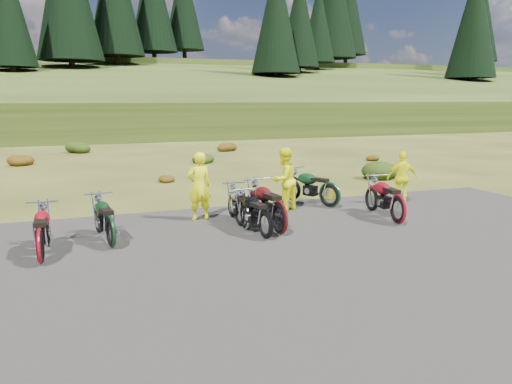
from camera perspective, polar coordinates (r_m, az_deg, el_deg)
name	(u,v)px	position (r m, az deg, el deg)	size (l,w,h in m)	color
ground	(255,243)	(11.54, -0.16, -5.91)	(300.00, 300.00, 0.00)	#363C14
gravel_pad	(290,271)	(9.78, 3.96, -9.02)	(20.00, 12.00, 0.04)	black
hill_slope	(104,127)	(60.58, -16.95, 7.09)	(300.00, 46.00, 3.00)	#283A13
hill_plateau	(86,113)	(120.48, -18.87, 8.53)	(300.00, 90.00, 9.17)	#283A13
conifer_21	(8,8)	(61.30, -26.49, 18.29)	(5.28, 5.28, 14.00)	black
conifer_25	(183,3)	(87.81, -8.31, 20.63)	(6.60, 6.60, 17.00)	black
conifer_26	(276,15)	(65.14, 2.33, 19.55)	(6.16, 6.16, 16.00)	black
conifer_27	(300,19)	(73.08, 5.00, 19.10)	(5.72, 5.72, 15.00)	black
conifer_28	(318,22)	(81.13, 7.13, 18.70)	(5.28, 5.28, 14.00)	black
conifer_29	(334,3)	(89.82, 8.93, 20.59)	(7.92, 7.92, 20.00)	black
conifer_30	(347,7)	(98.00, 10.38, 20.11)	(7.48, 7.48, 19.00)	black
conifer_31	(474,20)	(80.83, 23.67, 17.54)	(7.04, 7.04, 18.00)	black
conifer_32	(476,23)	(89.33, 23.83, 17.24)	(6.60, 6.60, 17.00)	black
conifer_33	(477,26)	(97.83, 23.95, 16.99)	(6.16, 6.16, 16.00)	black
conifer_34	(478,28)	(106.33, 24.06, 16.77)	(5.72, 5.72, 15.00)	black
conifer_35	(479,29)	(114.84, 24.15, 16.59)	(5.28, 5.28, 14.00)	black
conifer_36	(481,19)	(123.66, 24.32, 17.60)	(7.92, 7.92, 20.00)	black
shrub_2	(20,158)	(27.23, -25.38, 3.50)	(1.30, 1.30, 0.77)	#66310C
shrub_3	(79,145)	(32.40, -19.53, 5.04)	(1.56, 1.56, 0.92)	#1E360D
shrub_4	(165,177)	(20.11, -10.40, 1.72)	(0.77, 0.77, 0.45)	#66310C
shrub_5	(202,157)	(25.84, -6.16, 3.96)	(1.03, 1.03, 0.61)	#1E360D
shrub_6	(226,145)	(31.69, -3.46, 5.38)	(1.30, 1.30, 0.77)	#66310C
shrub_7	(382,167)	(21.46, 14.20, 2.76)	(1.56, 1.56, 0.92)	#1E360D
shrub_8	(370,156)	(27.46, 12.91, 3.99)	(0.77, 0.77, 0.45)	#66310C
motorcycle_1	(42,265)	(10.98, -23.28, -7.68)	(2.06, 0.69, 1.08)	maroon
motorcycle_2	(112,249)	(11.59, -16.16, -6.26)	(2.05, 0.68, 1.07)	black
motorcycle_3	(245,230)	(12.68, -1.25, -4.38)	(2.00, 0.67, 1.05)	#B8B8BD
motorcycle_4	(279,235)	(12.23, 2.66, -4.96)	(2.33, 0.78, 1.22)	#4A0C0E
motorcycle_5	(265,240)	(11.84, 1.07, -5.48)	(2.00, 0.67, 1.05)	black
motorcycle_6	(397,225)	(13.73, 15.84, -3.62)	(2.21, 0.74, 1.16)	maroon
motorcycle_7	(329,208)	(15.33, 8.39, -1.85)	(2.18, 0.73, 1.14)	#0E331A
person_middle	(199,187)	(13.53, -6.52, 0.54)	(0.68, 0.44, 1.86)	#DCDF0B
person_right_a	(284,181)	(14.59, 3.19, 1.32)	(0.90, 0.70, 1.85)	#DCDF0B
person_right_b	(402,179)	(16.19, 16.36, 1.47)	(0.97, 0.40, 1.65)	#DCDF0B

